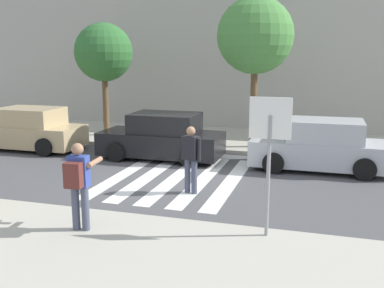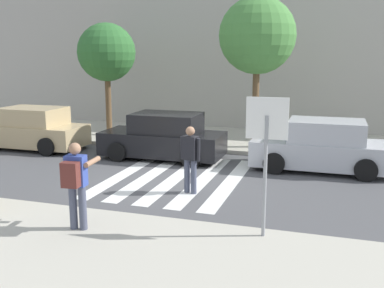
{
  "view_description": "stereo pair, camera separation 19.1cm",
  "coord_description": "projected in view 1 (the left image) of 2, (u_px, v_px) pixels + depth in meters",
  "views": [
    {
      "loc": [
        4.02,
        -11.6,
        3.54
      ],
      "look_at": [
        0.6,
        -0.2,
        1.1
      ],
      "focal_mm": 42.0,
      "sensor_mm": 36.0,
      "label": 1
    },
    {
      "loc": [
        4.21,
        -11.55,
        3.54
      ],
      "look_at": [
        0.6,
        -0.2,
        1.1
      ],
      "focal_mm": 42.0,
      "sensor_mm": 36.0,
      "label": 2
    }
  ],
  "objects": [
    {
      "name": "stop_sign",
      "position": [
        270.0,
        136.0,
        8.13
      ],
      "size": [
        0.76,
        0.08,
        2.62
      ],
      "color": "gray",
      "rests_on": "sidewalk_near"
    },
    {
      "name": "sidewalk_near",
      "position": [
        43.0,
        282.0,
        6.9
      ],
      "size": [
        60.0,
        6.0,
        0.14
      ],
      "primitive_type": "cube",
      "color": "#B2AD9E",
      "rests_on": "ground"
    },
    {
      "name": "street_tree_center",
      "position": [
        255.0,
        36.0,
        15.68
      ],
      "size": [
        2.69,
        2.69,
        5.32
      ],
      "color": "brown",
      "rests_on": "sidewalk_far"
    },
    {
      "name": "street_tree_west",
      "position": [
        104.0,
        53.0,
        18.15
      ],
      "size": [
        2.36,
        2.36,
        4.58
      ],
      "color": "brown",
      "rests_on": "sidewalk_far"
    },
    {
      "name": "pedestrian_crossing",
      "position": [
        191.0,
        156.0,
        11.31
      ],
      "size": [
        0.56,
        0.33,
        1.72
      ],
      "color": "#474C60",
      "rests_on": "ground"
    },
    {
      "name": "crosswalk_stripe_2",
      "position": [
        176.0,
        177.0,
        12.92
      ],
      "size": [
        0.44,
        5.2,
        0.01
      ],
      "primitive_type": "cube",
      "color": "silver",
      "rests_on": "ground"
    },
    {
      "name": "photographer_with_backpack",
      "position": [
        78.0,
        179.0,
        8.54
      ],
      "size": [
        0.63,
        0.88,
        1.72
      ],
      "color": "#474C60",
      "rests_on": "sidewalk_near"
    },
    {
      "name": "crosswalk_stripe_4",
      "position": [
        231.0,
        182.0,
        12.47
      ],
      "size": [
        0.44,
        5.2,
        0.01
      ],
      "primitive_type": "cube",
      "color": "silver",
      "rests_on": "ground"
    },
    {
      "name": "building_facade_far",
      "position": [
        243.0,
        50.0,
        21.76
      ],
      "size": [
        56.0,
        4.0,
        7.3
      ],
      "primitive_type": "cube",
      "color": "#ADA89E",
      "rests_on": "ground"
    },
    {
      "name": "parked_car_tan",
      "position": [
        29.0,
        130.0,
        16.56
      ],
      "size": [
        4.1,
        1.92,
        1.55
      ],
      "color": "tan",
      "rests_on": "ground"
    },
    {
      "name": "ground_plane",
      "position": [
        174.0,
        179.0,
        12.73
      ],
      "size": [
        120.0,
        120.0,
        0.0
      ],
      "primitive_type": "plane",
      "color": "#4C4C4F"
    },
    {
      "name": "crosswalk_stripe_3",
      "position": [
        203.0,
        180.0,
        12.69
      ],
      "size": [
        0.44,
        5.2,
        0.01
      ],
      "primitive_type": "cube",
      "color": "silver",
      "rests_on": "ground"
    },
    {
      "name": "crosswalk_stripe_1",
      "position": [
        150.0,
        175.0,
        13.14
      ],
      "size": [
        0.44,
        5.2,
        0.01
      ],
      "primitive_type": "cube",
      "color": "silver",
      "rests_on": "ground"
    },
    {
      "name": "sidewalk_far",
      "position": [
        222.0,
        139.0,
        18.35
      ],
      "size": [
        60.0,
        4.8,
        0.14
      ],
      "primitive_type": "cube",
      "color": "#B2AD9E",
      "rests_on": "ground"
    },
    {
      "name": "crosswalk_stripe_0",
      "position": [
        125.0,
        173.0,
        13.37
      ],
      "size": [
        0.44,
        5.2,
        0.01
      ],
      "primitive_type": "cube",
      "color": "silver",
      "rests_on": "ground"
    },
    {
      "name": "parked_car_black",
      "position": [
        162.0,
        138.0,
        15.08
      ],
      "size": [
        4.1,
        1.92,
        1.55
      ],
      "color": "black",
      "rests_on": "ground"
    },
    {
      "name": "parked_car_silver",
      "position": [
        321.0,
        147.0,
        13.64
      ],
      "size": [
        4.1,
        1.92,
        1.55
      ],
      "color": "#B7BABF",
      "rests_on": "ground"
    }
  ]
}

